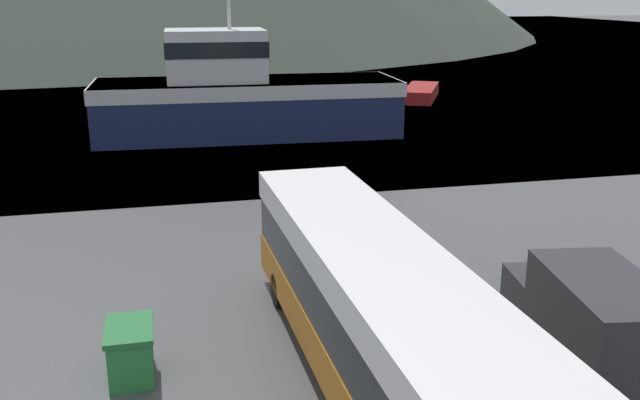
{
  "coord_description": "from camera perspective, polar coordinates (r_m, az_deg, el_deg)",
  "views": [
    {
      "loc": [
        -3.9,
        -7.44,
        8.07
      ],
      "look_at": [
        0.83,
        12.48,
        2.0
      ],
      "focal_mm": 40.0,
      "sensor_mm": 36.0,
      "label": 1
    }
  ],
  "objects": [
    {
      "name": "delivery_van",
      "position": [
        16.38,
        20.79,
        -9.07
      ],
      "size": [
        2.69,
        5.52,
        2.46
      ],
      "rotation": [
        0.0,
        0.0,
        -0.15
      ],
      "color": "#2D2D33",
      "rests_on": "ground"
    },
    {
      "name": "fishing_boat",
      "position": [
        41.09,
        -6.25,
        8.35
      ],
      "size": [
        17.28,
        6.45,
        10.16
      ],
      "rotation": [
        0.0,
        0.0,
        4.67
      ],
      "color": "#19234C",
      "rests_on": "water_surface"
    },
    {
      "name": "storage_bin",
      "position": [
        16.15,
        -14.91,
        -11.63
      ],
      "size": [
        1.01,
        1.54,
        1.19
      ],
      "color": "#287F3D",
      "rests_on": "ground"
    },
    {
      "name": "tour_bus",
      "position": [
        14.8,
        4.22,
        -8.55
      ],
      "size": [
        2.73,
        12.69,
        3.22
      ],
      "rotation": [
        0.0,
        0.0,
        0.02
      ],
      "color": "#B26614",
      "rests_on": "ground"
    },
    {
      "name": "water_surface",
      "position": [
        147.38,
        -12.12,
        13.02
      ],
      "size": [
        240.0,
        240.0,
        0.0
      ],
      "primitive_type": "plane",
      "color": "slate",
      "rests_on": "ground"
    },
    {
      "name": "small_boat",
      "position": [
        55.59,
        8.08,
        8.49
      ],
      "size": [
        5.01,
        7.08,
        0.94
      ],
      "rotation": [
        0.0,
        0.0,
        2.67
      ],
      "color": "maroon",
      "rests_on": "water_surface"
    }
  ]
}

